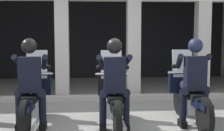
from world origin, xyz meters
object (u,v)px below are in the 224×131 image
(motorcycle_left, at_px, (34,98))
(police_officer_left, at_px, (30,76))
(motorcycle_right, at_px, (189,96))
(motorcycle_center, at_px, (113,99))
(police_officer_right, at_px, (194,75))
(police_officer_center, at_px, (114,77))

(motorcycle_left, relative_size, police_officer_left, 1.29)
(motorcycle_left, distance_m, motorcycle_right, 2.86)
(motorcycle_left, distance_m, motorcycle_center, 1.44)
(police_officer_right, bearing_deg, motorcycle_left, 174.78)
(police_officer_left, bearing_deg, motorcycle_left, 87.79)
(police_officer_center, distance_m, motorcycle_right, 1.55)
(police_officer_center, xyz_separation_m, police_officer_right, (1.43, 0.12, 0.00))
(police_officer_center, distance_m, police_officer_right, 1.44)
(motorcycle_center, relative_size, police_officer_center, 1.29)
(motorcycle_center, bearing_deg, police_officer_center, -101.35)
(motorcycle_center, relative_size, motorcycle_right, 1.00)
(motorcycle_center, distance_m, motorcycle_right, 1.44)
(police_officer_left, relative_size, police_officer_right, 1.00)
(motorcycle_left, bearing_deg, police_officer_center, -18.53)
(police_officer_left, bearing_deg, police_officer_center, -7.63)
(motorcycle_left, xyz_separation_m, motorcycle_right, (2.86, -0.02, 0.00))
(motorcycle_left, relative_size, police_officer_right, 1.29)
(motorcycle_left, xyz_separation_m, motorcycle_center, (1.43, -0.14, 0.00))
(motorcycle_center, xyz_separation_m, police_officer_center, (-0.00, -0.28, 0.44))
(police_officer_left, relative_size, motorcycle_right, 0.78)
(motorcycle_left, height_order, motorcycle_right, same)
(motorcycle_left, relative_size, motorcycle_right, 1.00)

